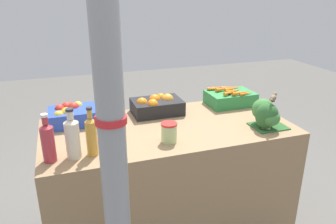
{
  "coord_description": "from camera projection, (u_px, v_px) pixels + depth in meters",
  "views": [
    {
      "loc": [
        -0.64,
        -1.89,
        1.72
      ],
      "look_at": [
        0.0,
        0.0,
        0.96
      ],
      "focal_mm": 35.0,
      "sensor_mm": 36.0,
      "label": 1
    }
  ],
  "objects": [
    {
      "name": "apple_crate",
      "position": [
        74.0,
        114.0,
        2.2
      ],
      "size": [
        0.35,
        0.24,
        0.13
      ],
      "color": "#2847B7",
      "rests_on": "market_table"
    },
    {
      "name": "juice_bottle_cloudy",
      "position": [
        72.0,
        137.0,
        1.73
      ],
      "size": [
        0.08,
        0.08,
        0.28
      ],
      "color": "beige",
      "rests_on": "market_table"
    },
    {
      "name": "orange_crate",
      "position": [
        157.0,
        105.0,
        2.37
      ],
      "size": [
        0.35,
        0.24,
        0.14
      ],
      "color": "black",
      "rests_on": "market_table"
    },
    {
      "name": "pickle_jar",
      "position": [
        169.0,
        132.0,
        1.93
      ],
      "size": [
        0.1,
        0.1,
        0.12
      ],
      "color": "#B2C684",
      "rests_on": "market_table"
    },
    {
      "name": "carrot_crate",
      "position": [
        230.0,
        97.0,
        2.55
      ],
      "size": [
        0.35,
        0.24,
        0.14
      ],
      "color": "#2D8442",
      "rests_on": "market_table"
    },
    {
      "name": "support_pole",
      "position": [
        113.0,
        144.0,
        1.36
      ],
      "size": [
        0.13,
        0.13,
        2.22
      ],
      "color": "gray",
      "rests_on": "ground_plane"
    },
    {
      "name": "juice_bottle_amber",
      "position": [
        91.0,
        135.0,
        1.76
      ],
      "size": [
        0.06,
        0.06,
        0.28
      ],
      "color": "gold",
      "rests_on": "market_table"
    },
    {
      "name": "juice_bottle_ruby",
      "position": [
        48.0,
        142.0,
        1.69
      ],
      "size": [
        0.07,
        0.07,
        0.27
      ],
      "color": "#B2333D",
      "rests_on": "market_table"
    },
    {
      "name": "broccoli_pile",
      "position": [
        266.0,
        115.0,
        2.1
      ],
      "size": [
        0.23,
        0.23,
        0.18
      ],
      "color": "#2D602D",
      "rests_on": "market_table"
    },
    {
      "name": "sparrow_bird",
      "position": [
        273.0,
        97.0,
        2.07
      ],
      "size": [
        0.11,
        0.1,
        0.05
      ],
      "rotation": [
        0.0,
        0.0,
        0.72
      ],
      "color": "#4C3D2D",
      "rests_on": "broccoli_pile"
    },
    {
      "name": "market_table",
      "position": [
        168.0,
        182.0,
        2.32
      ],
      "size": [
        1.63,
        0.79,
        0.86
      ],
      "primitive_type": "cube",
      "color": "#937551",
      "rests_on": "ground_plane"
    }
  ]
}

